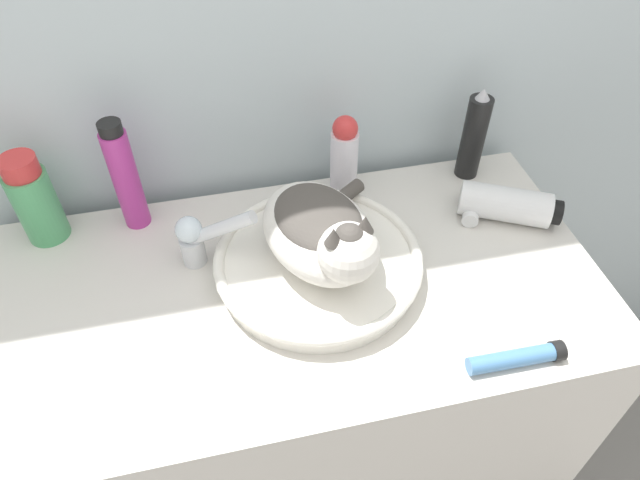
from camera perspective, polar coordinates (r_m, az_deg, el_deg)
name	(u,v)px	position (r m, az deg, el deg)	size (l,w,h in m)	color
wall_back	(252,37)	(1.10, -6.79, 19.47)	(8.00, 0.05, 2.40)	silver
vanity_counter	(299,409)	(1.39, -2.09, -16.52)	(1.11, 0.56, 0.89)	beige
sink_basin	(318,263)	(1.02, -0.19, -2.28)	(0.37, 0.37, 0.05)	white
cat	(323,232)	(0.95, 0.28, 0.84)	(0.24, 0.31, 0.16)	silver
faucet	(199,237)	(1.03, -12.03, 0.30)	(0.15, 0.08, 0.14)	silver
lotion_bottle_white	(344,156)	(1.15, 2.43, 8.36)	(0.06, 0.06, 0.18)	silver
shampoo_bottle_tall	(125,177)	(1.12, -18.90, 5.99)	(0.05, 0.05, 0.23)	#B2338C
mouthwash_bottle	(35,200)	(1.17, -26.62, 3.56)	(0.08, 0.08, 0.18)	#4CA366
hairspray_can_black	(474,136)	(1.23, 15.12, 9.98)	(0.05, 0.05, 0.21)	black
cream_tube	(517,358)	(0.96, 19.13, -11.08)	(0.16, 0.03, 0.03)	#4C7FB2
hair_dryer	(504,205)	(1.18, 17.88, 3.39)	(0.20, 0.15, 0.07)	silver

